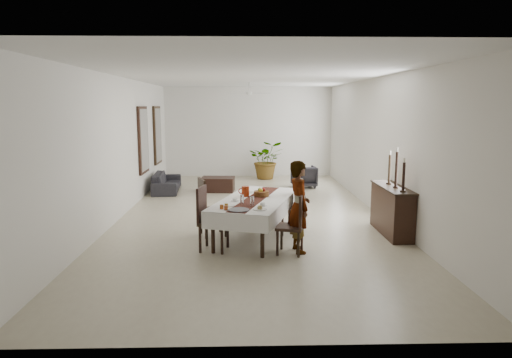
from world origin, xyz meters
name	(u,v)px	position (x,y,z in m)	size (l,w,h in m)	color
floor	(251,214)	(0.00, 0.00, 0.00)	(6.00, 12.00, 0.00)	#BAB294
ceiling	(251,76)	(0.00, 0.00, 3.20)	(6.00, 12.00, 0.02)	white
wall_back	(248,132)	(0.00, 6.00, 1.60)	(6.00, 0.02, 3.20)	white
wall_front	(261,200)	(0.00, -6.00, 1.60)	(6.00, 0.02, 3.20)	white
wall_left	(121,147)	(-3.00, 0.00, 1.60)	(0.02, 12.00, 3.20)	white
wall_right	(380,147)	(3.00, 0.00, 1.60)	(0.02, 12.00, 3.20)	white
dining_table_top	(256,200)	(0.05, -1.90, 0.73)	(1.01, 2.42, 0.05)	black
table_leg_fl	(213,233)	(-0.71, -2.86, 0.35)	(0.07, 0.07, 0.71)	black
table_leg_fr	(262,237)	(0.14, -3.13, 0.35)	(0.07, 0.07, 0.71)	black
table_leg_bl	(250,206)	(-0.03, -0.66, 0.35)	(0.07, 0.07, 0.71)	black
table_leg_br	(290,208)	(0.82, -0.93, 0.35)	(0.07, 0.07, 0.71)	black
tablecloth_top	(256,199)	(0.05, -1.90, 0.76)	(1.19, 2.60, 0.01)	silver
tablecloth_drape_left	(227,204)	(-0.51, -1.72, 0.62)	(0.01, 2.60, 0.30)	white
tablecloth_drape_right	(285,208)	(0.62, -2.07, 0.62)	(0.01, 2.60, 0.30)	white
tablecloth_drape_near	(235,223)	(-0.33, -3.13, 0.62)	(1.19, 0.01, 0.30)	white
tablecloth_drape_far	(271,194)	(0.44, -0.66, 0.62)	(1.19, 0.01, 0.30)	white
table_runner	(256,198)	(0.05, -1.90, 0.77)	(0.35, 2.52, 0.00)	#522117
red_pitcher	(245,191)	(-0.14, -1.68, 0.87)	(0.15, 0.15, 0.20)	maroon
pitcher_handle	(241,191)	(-0.22, -1.65, 0.87)	(0.12, 0.12, 0.02)	maroon
wine_glass_near	(252,201)	(-0.02, -2.56, 0.85)	(0.07, 0.07, 0.17)	silver
wine_glass_mid	(242,199)	(-0.21, -2.40, 0.85)	(0.07, 0.07, 0.17)	white
teacup_right	(263,204)	(0.16, -2.56, 0.80)	(0.09, 0.09, 0.06)	silver
saucer_right	(263,206)	(0.16, -2.56, 0.77)	(0.15, 0.15, 0.01)	silver
teacup_left	(235,200)	(-0.34, -2.14, 0.80)	(0.09, 0.09, 0.06)	white
saucer_left	(235,201)	(-0.34, -2.14, 0.77)	(0.15, 0.15, 0.01)	silver
plate_near_right	(260,209)	(0.10, -2.86, 0.78)	(0.24, 0.24, 0.02)	silver
bread_near_right	(260,208)	(0.10, -2.86, 0.80)	(0.09, 0.09, 0.09)	tan
plate_near_left	(228,205)	(-0.46, -2.53, 0.78)	(0.24, 0.24, 0.02)	white
plate_far_left	(248,192)	(-0.09, -1.27, 0.78)	(0.24, 0.24, 0.02)	silver
serving_tray	(239,210)	(-0.26, -2.91, 0.78)	(0.36, 0.36, 0.02)	#38383C
jam_jar_a	(226,208)	(-0.48, -2.87, 0.81)	(0.06, 0.06, 0.08)	#9B3E16
jam_jar_b	(222,207)	(-0.56, -2.78, 0.81)	(0.06, 0.06, 0.08)	#9A4916
jam_jar_c	(226,206)	(-0.48, -2.70, 0.81)	(0.06, 0.06, 0.08)	#8C6014
fruit_basket	(261,194)	(0.18, -1.67, 0.82)	(0.30, 0.30, 0.10)	brown
fruit_red	(263,190)	(0.21, -1.66, 0.89)	(0.09, 0.09, 0.09)	maroon
fruit_green	(260,190)	(0.15, -1.63, 0.89)	(0.08, 0.08, 0.08)	olive
fruit_yellow	(261,190)	(0.16, -1.72, 0.89)	(0.08, 0.08, 0.08)	gold
chair_right_near_seat	(290,227)	(0.62, -2.91, 0.47)	(0.45, 0.45, 0.05)	black
chair_right_near_leg_fl	(299,245)	(0.75, -3.14, 0.22)	(0.04, 0.04, 0.44)	black
chair_right_near_leg_fr	(302,239)	(0.85, -2.79, 0.22)	(0.04, 0.04, 0.44)	black
chair_right_near_leg_bl	(277,243)	(0.40, -3.04, 0.22)	(0.04, 0.04, 0.44)	black
chair_right_near_leg_br	(282,237)	(0.50, -2.69, 0.22)	(0.04, 0.04, 0.44)	black
chair_right_near_back	(302,211)	(0.82, -2.97, 0.77)	(0.45, 0.04, 0.57)	black
chair_right_far_seat	(289,209)	(0.73, -1.61, 0.50)	(0.47, 0.47, 0.05)	black
chair_right_far_leg_fl	(301,223)	(0.96, -1.76, 0.23)	(0.05, 0.05, 0.47)	black
chair_right_far_leg_fr	(295,219)	(0.88, -1.38, 0.23)	(0.05, 0.05, 0.47)	black
chair_right_far_leg_bl	(282,224)	(0.58, -1.84, 0.23)	(0.05, 0.05, 0.47)	black
chair_right_far_leg_br	(277,220)	(0.50, -1.46, 0.23)	(0.05, 0.05, 0.47)	black
chair_right_far_back	(299,192)	(0.94, -1.56, 0.82)	(0.47, 0.04, 0.60)	black
chair_left_near_seat	(214,223)	(-0.70, -2.70, 0.50)	(0.48, 0.48, 0.05)	black
chair_left_near_leg_fl	(207,234)	(-0.85, -2.47, 0.24)	(0.05, 0.05, 0.48)	black
chair_left_near_leg_fr	(200,240)	(-0.94, -2.85, 0.24)	(0.05, 0.05, 0.48)	black
chair_left_near_leg_bl	(228,235)	(-0.47, -2.55, 0.24)	(0.05, 0.05, 0.48)	black
chair_left_near_leg_br	(222,241)	(-0.55, -2.94, 0.24)	(0.05, 0.05, 0.48)	black
chair_left_near_back	(202,204)	(-0.92, -2.65, 0.83)	(0.48, 0.04, 0.61)	black
chair_left_far_seat	(213,210)	(-0.78, -1.74, 0.51)	(0.48, 0.48, 0.05)	black
chair_left_far_leg_fl	(201,222)	(-1.03, -1.62, 0.24)	(0.05, 0.05, 0.48)	black
chair_left_far_leg_fr	(206,227)	(-0.90, -1.99, 0.24)	(0.05, 0.05, 0.48)	black
chair_left_far_leg_bl	(220,220)	(-0.66, -1.49, 0.24)	(0.05, 0.05, 0.48)	black
chair_left_far_leg_br	(226,225)	(-0.53, -1.86, 0.24)	(0.05, 0.05, 0.48)	black
chair_left_far_back	(202,195)	(-0.99, -1.81, 0.84)	(0.48, 0.04, 0.62)	black
woman	(299,207)	(0.79, -2.81, 0.81)	(0.59, 0.39, 1.61)	gray
sideboard_body	(392,211)	(2.78, -1.73, 0.47)	(0.41, 1.55, 0.93)	black
sideboard_top	(393,187)	(2.78, -1.73, 0.95)	(0.46, 1.62, 0.03)	black
candlestick_near_base	(403,191)	(2.78, -2.30, 0.98)	(0.10, 0.10, 0.03)	black
candlestick_near_shaft	(404,176)	(2.78, -2.30, 1.25)	(0.05, 0.05, 0.52)	black
candlestick_near_candle	(404,160)	(2.78, -2.30, 1.55)	(0.04, 0.04, 0.08)	beige
candlestick_mid_base	(395,187)	(2.78, -1.89, 0.98)	(0.10, 0.10, 0.03)	black
candlestick_mid_shaft	(396,169)	(2.78, -1.89, 1.33)	(0.05, 0.05, 0.67)	black
candlestick_mid_candle	(397,150)	(2.78, -1.89, 1.71)	(0.04, 0.04, 0.08)	#F0E4D0
candlestick_far_base	(389,183)	(2.78, -1.47, 0.98)	(0.10, 0.10, 0.03)	black
candlestick_far_shaft	(389,169)	(2.78, -1.47, 1.28)	(0.05, 0.05, 0.57)	black
candlestick_far_candle	(390,153)	(2.78, -1.47, 1.60)	(0.04, 0.04, 0.08)	white
sofa	(167,182)	(-2.49, 3.02, 0.27)	(1.86, 0.73, 0.54)	#262429
armchair	(304,177)	(1.72, 3.57, 0.34)	(0.72, 0.74, 0.67)	#29262B
coffee_table	(218,184)	(-0.95, 2.93, 0.21)	(0.96, 0.64, 0.43)	black
potted_plant	(267,160)	(0.64, 5.29, 0.67)	(1.20, 1.04, 1.33)	#325C24
mirror_frame_near	(143,140)	(-2.96, 2.20, 1.60)	(0.06, 1.05, 1.85)	black
mirror_glass_near	(144,140)	(-2.92, 2.20, 1.60)	(0.01, 0.90, 1.70)	white
mirror_frame_far	(157,135)	(-2.96, 4.30, 1.60)	(0.06, 1.05, 1.85)	black
mirror_glass_far	(158,135)	(-2.92, 4.30, 1.60)	(0.01, 0.90, 1.70)	silver
fan_rod	(249,86)	(0.00, 3.00, 3.10)	(0.04, 0.04, 0.20)	silver
fan_hub	(249,93)	(0.00, 3.00, 2.90)	(0.16, 0.16, 0.08)	white
fan_blade_n	(249,94)	(0.00, 3.35, 2.90)	(0.10, 0.55, 0.01)	white
fan_blade_s	(249,93)	(0.00, 2.65, 2.90)	(0.10, 0.55, 0.01)	white
fan_blade_e	(261,93)	(0.35, 3.00, 2.90)	(0.55, 0.10, 0.01)	beige
fan_blade_w	(237,93)	(-0.35, 3.00, 2.90)	(0.55, 0.10, 0.01)	silver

